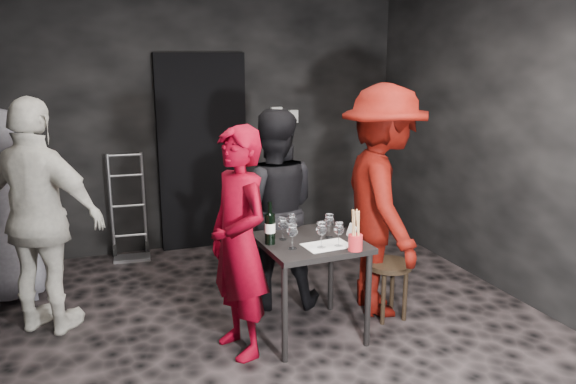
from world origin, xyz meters
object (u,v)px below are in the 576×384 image
object	(u,v)px
hand_truck	(130,238)
server_red	(239,233)
man_maroon	(383,173)
bystander_cream	(38,195)
stool	(389,273)
tasting_table	(310,253)
wine_bottle	(270,228)
breadstick_cup	(356,231)
woman_black	(272,199)

from	to	relation	value
hand_truck	server_red	world-z (taller)	server_red
man_maroon	server_red	bearing A→B (deg)	113.07
bystander_cream	stool	bearing A→B (deg)	-161.51
tasting_table	hand_truck	bearing A→B (deg)	117.21
wine_bottle	tasting_table	bearing A→B (deg)	-5.05
tasting_table	stool	size ratio (longest dim) A/B	1.60
tasting_table	breadstick_cup	distance (m)	0.44
wine_bottle	woman_black	bearing A→B (deg)	69.60
server_red	woman_black	world-z (taller)	woman_black
bystander_cream	hand_truck	bearing A→B (deg)	-82.60
woman_black	bystander_cream	distance (m)	1.79
stool	bystander_cream	world-z (taller)	bystander_cream
breadstick_cup	bystander_cream	bearing A→B (deg)	152.52
stool	server_red	size ratio (longest dim) A/B	0.27
man_maroon	wine_bottle	xyz separation A→B (m)	(-1.00, -0.16, -0.29)
hand_truck	wine_bottle	size ratio (longest dim) A/B	3.52
bystander_cream	wine_bottle	bearing A→B (deg)	-170.91
tasting_table	wine_bottle	size ratio (longest dim) A/B	2.39
man_maroon	bystander_cream	size ratio (longest dim) A/B	1.08
server_red	wine_bottle	world-z (taller)	server_red
stool	wine_bottle	size ratio (longest dim) A/B	1.50
tasting_table	man_maroon	bearing A→B (deg)	15.04
stool	bystander_cream	bearing A→B (deg)	163.95
tasting_table	stool	world-z (taller)	tasting_table
woman_black	stool	bearing A→B (deg)	159.13
hand_truck	server_red	xyz separation A→B (m)	(0.57, -2.25, 0.68)
server_red	wine_bottle	xyz separation A→B (m)	(0.26, 0.09, -0.01)
woman_black	wine_bottle	world-z (taller)	woman_black
hand_truck	tasting_table	distance (m)	2.51
woman_black	man_maroon	xyz separation A→B (m)	(0.78, -0.43, 0.24)
man_maroon	woman_black	bearing A→B (deg)	73.10
woman_black	wine_bottle	distance (m)	0.64
woman_black	wine_bottle	xyz separation A→B (m)	(-0.22, -0.59, -0.05)
stool	server_red	bearing A→B (deg)	-175.86
man_maroon	bystander_cream	xyz separation A→B (m)	(-2.56, 0.58, -0.09)
man_maroon	breadstick_cup	size ratio (longest dim) A/B	7.43
tasting_table	man_maroon	size ratio (longest dim) A/B	0.32
tasting_table	man_maroon	distance (m)	0.89
hand_truck	woman_black	xyz separation A→B (m)	(1.04, -1.57, 0.71)
hand_truck	stool	xyz separation A→B (m)	(1.82, -2.16, 0.17)
server_red	man_maroon	size ratio (longest dim) A/B	0.76
tasting_table	stool	xyz separation A→B (m)	(0.70, 0.03, -0.27)
server_red	wine_bottle	size ratio (longest dim) A/B	5.64
woman_black	breadstick_cup	bearing A→B (deg)	123.71
stool	hand_truck	bearing A→B (deg)	130.13
wine_bottle	breadstick_cup	xyz separation A→B (m)	(0.51, -0.34, 0.02)
breadstick_cup	hand_truck	bearing A→B (deg)	118.10
tasting_table	server_red	xyz separation A→B (m)	(-0.56, -0.06, 0.23)
tasting_table	breadstick_cup	size ratio (longest dim) A/B	2.40
man_maroon	bystander_cream	distance (m)	2.62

